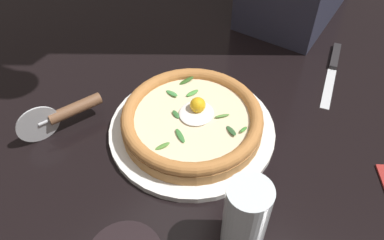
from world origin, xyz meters
TOP-DOWN VIEW (x-y plane):
  - ground_plane at (0.00, 0.00)m, footprint 2.40×2.40m
  - pizza_plate at (-0.02, 0.02)m, footprint 0.31×0.31m
  - pizza at (-0.02, 0.02)m, footprint 0.26×0.26m
  - pizza_cutter at (-0.16, 0.20)m, footprint 0.16×0.05m
  - table_knife at (0.33, -0.09)m, footprint 0.21×0.09m
  - drinking_glass at (-0.13, -0.18)m, footprint 0.06×0.06m

SIDE VIEW (x-z plane):
  - ground_plane at x=0.00m, z-range -0.03..0.00m
  - table_knife at x=0.33m, z-range 0.00..0.01m
  - pizza_plate at x=-0.02m, z-range 0.00..0.01m
  - pizza at x=-0.02m, z-range 0.00..0.06m
  - pizza_cutter at x=-0.16m, z-range 0.00..0.08m
  - drinking_glass at x=-0.13m, z-range -0.01..0.12m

